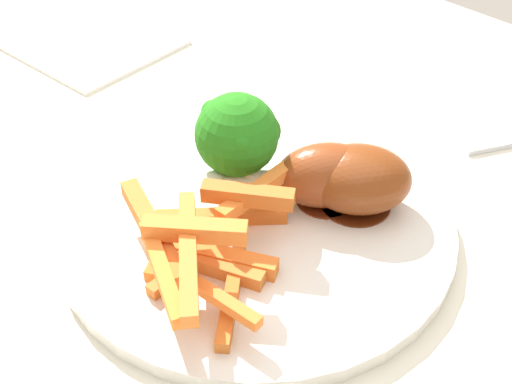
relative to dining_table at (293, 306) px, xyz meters
name	(u,v)px	position (x,y,z in m)	size (l,w,h in m)	color
dining_table	(293,306)	(0.00, 0.00, 0.00)	(1.10, 0.80, 0.73)	silver
dinner_plate	(256,220)	(0.01, 0.03, 0.11)	(0.28, 0.28, 0.01)	white
broccoli_floret_front	(238,136)	(0.04, 0.03, 0.17)	(0.06, 0.06, 0.08)	#8DAA5C
carrot_fries_pile	(204,241)	(0.00, 0.09, 0.14)	(0.15, 0.16, 0.05)	orange
chicken_drumstick_near	(319,176)	(-0.01, -0.01, 0.14)	(0.10, 0.11, 0.05)	#60230E
chicken_drumstick_far	(353,179)	(-0.03, -0.02, 0.14)	(0.11, 0.11, 0.05)	#57200C
napkin	(88,41)	(0.34, -0.03, 0.11)	(0.17, 0.14, 0.00)	white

